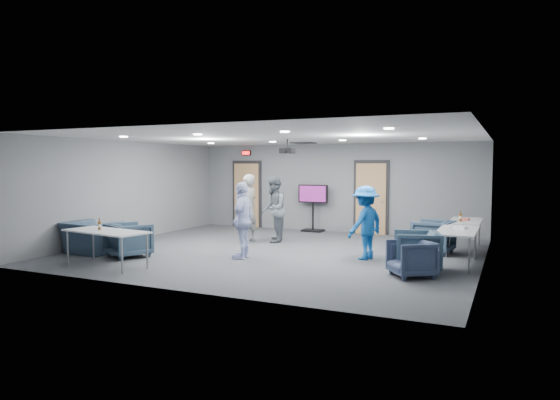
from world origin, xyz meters
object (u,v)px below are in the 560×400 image
at_px(table_front_left, 106,233).
at_px(person_b, 273,209).
at_px(person_d, 365,223).
at_px(projector, 287,151).
at_px(table_right_b, 457,232).
at_px(chair_right_c, 411,259).
at_px(chair_right_a, 433,236).
at_px(chair_front_a, 129,240).
at_px(person_a, 248,208).
at_px(person_c, 243,220).
at_px(table_right_a, 465,222).
at_px(chair_right_b, 417,251).
at_px(tv_stand, 313,205).
at_px(bottle_front, 99,225).
at_px(chair_front_b, 91,237).
at_px(bottle_right, 460,217).

bearing_deg(table_front_left, person_b, 77.21).
relative_size(person_d, table_front_left, 0.82).
bearing_deg(projector, table_right_b, -10.71).
bearing_deg(chair_right_c, chair_right_a, 144.42).
bearing_deg(person_d, chair_right_a, 160.77).
bearing_deg(chair_front_a, person_b, -97.85).
height_order(person_a, person_c, person_a).
bearing_deg(table_right_a, chair_right_b, 167.02).
bearing_deg(person_d, person_a, -85.12).
relative_size(person_b, tv_stand, 1.22).
bearing_deg(chair_front_a, bottle_front, 119.18).
height_order(person_a, chair_front_a, person_a).
relative_size(chair_right_a, chair_right_c, 1.15).
height_order(person_a, chair_front_b, person_a).
xyz_separation_m(person_a, person_d, (3.50, -1.07, -0.10)).
relative_size(person_b, person_c, 1.05).
distance_m(person_a, table_right_b, 5.45).
distance_m(person_c, person_d, 2.68).
bearing_deg(projector, person_c, -103.12).
height_order(chair_right_a, bottle_right, bottle_right).
height_order(chair_front_b, tv_stand, tv_stand).
distance_m(person_b, chair_front_b, 4.57).
relative_size(bottle_front, bottle_right, 0.94).
relative_size(chair_front_a, table_right_a, 0.50).
height_order(person_c, chair_right_b, person_c).
xyz_separation_m(person_a, table_front_left, (-1.04, -4.03, -0.22)).
bearing_deg(bottle_front, tv_stand, 72.93).
bearing_deg(bottle_front, table_front_left, -9.16).
bearing_deg(bottle_right, tv_stand, 156.28).
height_order(chair_front_b, table_front_left, chair_front_b).
distance_m(table_right_a, bottle_front, 8.30).
bearing_deg(chair_front_b, person_d, -157.14).
relative_size(person_c, table_right_b, 0.93).
distance_m(chair_right_a, chair_right_b, 2.15).
bearing_deg(chair_right_c, chair_front_b, -120.46).
bearing_deg(person_b, bottle_right, 76.10).
relative_size(table_right_b, projector, 5.08).
height_order(person_c, bottle_right, person_c).
height_order(person_b, bottle_right, person_b).
bearing_deg(chair_front_a, projector, -111.93).
distance_m(person_d, chair_right_a, 1.91).
relative_size(table_right_b, tv_stand, 1.25).
distance_m(chair_right_a, projector, 4.02).
distance_m(person_c, bottle_front, 2.96).
height_order(table_front_left, projector, projector).
distance_m(chair_front_a, bottle_right, 7.65).
height_order(table_right_b, bottle_front, bottle_front).
xyz_separation_m(person_d, table_front_left, (-4.54, -2.96, -0.11)).
bearing_deg(projector, chair_right_b, -26.30).
bearing_deg(chair_front_b, person_b, -128.61).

